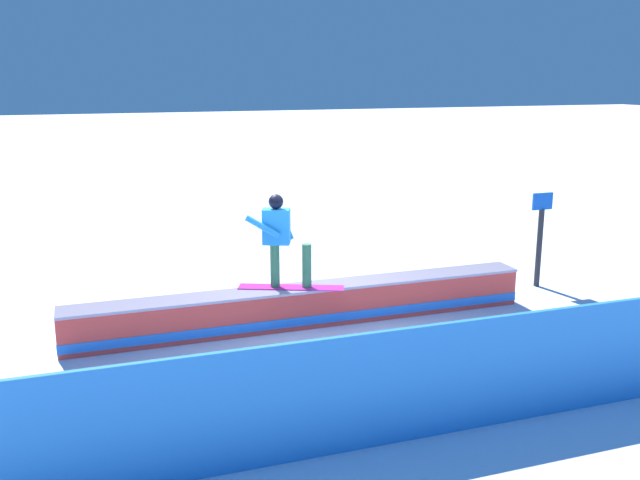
% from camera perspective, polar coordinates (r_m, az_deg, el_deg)
% --- Properties ---
extents(ground_plane, '(120.00, 120.00, 0.00)m').
position_cam_1_polar(ground_plane, '(10.87, -1.15, -6.86)').
color(ground_plane, white).
extents(grind_box, '(7.20, 0.54, 0.61)m').
position_cam_1_polar(grind_box, '(10.78, -1.16, -5.48)').
color(grind_box, red).
rests_on(grind_box, ground_plane).
extents(snowboarder, '(1.58, 0.87, 1.43)m').
position_cam_1_polar(snowboarder, '(10.42, -3.21, 0.18)').
color(snowboarder, '#BF2486').
rests_on(snowboarder, grind_box).
extents(safety_fence, '(9.65, 0.07, 1.26)m').
position_cam_1_polar(safety_fence, '(7.50, 7.69, -11.52)').
color(safety_fence, '#2B84E8').
rests_on(safety_fence, ground_plane).
extents(trail_marker, '(0.40, 0.10, 1.71)m').
position_cam_1_polar(trail_marker, '(13.12, 17.46, 0.28)').
color(trail_marker, '#262628').
rests_on(trail_marker, ground_plane).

